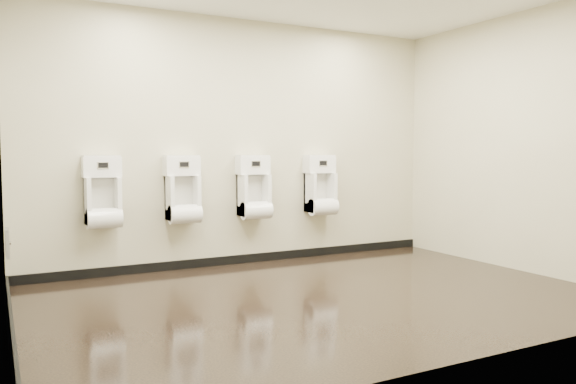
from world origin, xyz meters
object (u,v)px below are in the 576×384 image
urinal_0 (103,198)px  urinal_1 (183,195)px  access_panel (7,243)px  urinal_2 (254,192)px  urinal_3 (321,190)px

urinal_0 → urinal_1: 0.83m
urinal_0 → access_panel: bearing=-154.3°
urinal_2 → urinal_3: (0.89, 0.00, 0.00)m
access_panel → urinal_1: (1.71, 0.42, 0.33)m
urinal_3 → urinal_1: bearing=180.0°
access_panel → urinal_2: 2.61m
urinal_2 → urinal_3: 0.89m
urinal_1 → urinal_3: bearing=0.0°
urinal_0 → urinal_1: bearing=0.0°
urinal_0 → urinal_2: (1.67, 0.00, 0.00)m
urinal_0 → urinal_3: bearing=0.0°
urinal_2 → urinal_3: size_ratio=1.00×
urinal_0 → urinal_2: bearing=0.0°
access_panel → urinal_3: bearing=7.0°
access_panel → urinal_0: urinal_0 is taller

